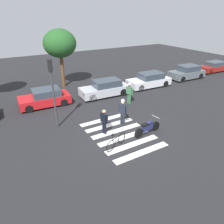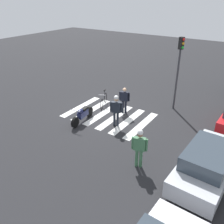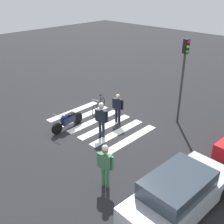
# 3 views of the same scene
# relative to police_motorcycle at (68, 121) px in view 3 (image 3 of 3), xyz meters

# --- Properties ---
(ground_plane) EXTENTS (60.00, 60.00, 0.00)m
(ground_plane) POSITION_rel_police_motorcycle_xyz_m (-1.50, 0.83, -0.45)
(ground_plane) COLOR #232326
(police_motorcycle) EXTENTS (2.10, 0.62, 1.02)m
(police_motorcycle) POSITION_rel_police_motorcycle_xyz_m (0.00, 0.00, 0.00)
(police_motorcycle) COLOR black
(police_motorcycle) RESTS_ON ground_plane
(leaning_bicycle) EXTENTS (1.65, 0.75, 1.01)m
(leaning_bicycle) POSITION_rel_police_motorcycle_xyz_m (-2.47, -0.25, -0.07)
(leaning_bicycle) COLOR black
(leaning_bicycle) RESTS_ON ground_plane
(officer_on_foot) EXTENTS (0.38, 0.64, 1.85)m
(officer_on_foot) POSITION_rel_police_motorcycle_xyz_m (-0.66, 1.88, 0.63)
(officer_on_foot) COLOR #1E232D
(officer_on_foot) RESTS_ON ground_plane
(officer_by_motorcycle) EXTENTS (0.32, 0.65, 1.66)m
(officer_by_motorcycle) POSITION_rel_police_motorcycle_xyz_m (-2.33, 1.41, 0.49)
(officer_by_motorcycle) COLOR black
(officer_by_motorcycle) RESTS_ON ground_plane
(pedestrian_bystander) EXTENTS (0.33, 0.66, 1.84)m
(pedestrian_bystander) POSITION_rel_police_motorcycle_xyz_m (1.76, 4.61, 0.62)
(pedestrian_bystander) COLOR #3F724C
(pedestrian_bystander) RESTS_ON ground_plane
(crosswalk_stripes) EXTENTS (3.56, 4.95, 0.01)m
(crosswalk_stripes) POSITION_rel_police_motorcycle_xyz_m (-1.50, 0.83, -0.45)
(crosswalk_stripes) COLOR silver
(crosswalk_stripes) RESTS_ON ground_plane
(car_silver_sedan) EXTENTS (4.53, 1.96, 1.49)m
(car_silver_sedan) POSITION_rel_police_motorcycle_xyz_m (0.89, 7.21, 0.26)
(car_silver_sedan) COLOR black
(car_silver_sedan) RESTS_ON ground_plane
(traffic_light_pole) EXTENTS (0.31, 0.36, 4.51)m
(traffic_light_pole) POSITION_rel_police_motorcycle_xyz_m (-4.65, 3.76, 2.56)
(traffic_light_pole) COLOR #38383D
(traffic_light_pole) RESTS_ON ground_plane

